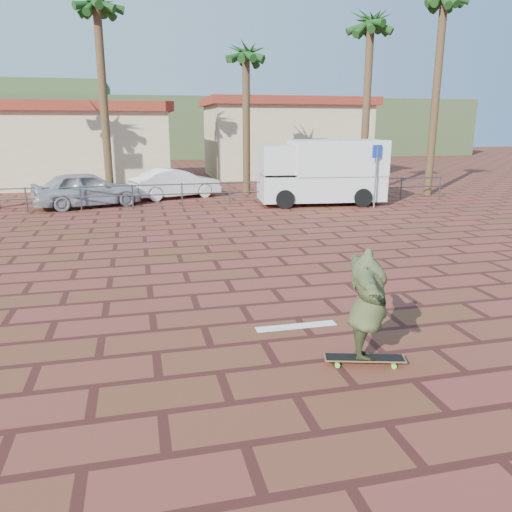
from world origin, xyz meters
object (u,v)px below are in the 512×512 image
Objects in this scene: longboard at (364,358)px; car_white at (176,183)px; skateboarder at (368,304)px; campervan at (322,171)px; car_silver at (87,189)px.

car_white reaches higher than longboard.
skateboarder reaches higher than longboard.
car_white is (-5.95, 3.30, -0.74)m from campervan.
car_silver is at bearing 177.00° from campervan.
skateboarder is 0.48× the size of car_white.
skateboarder is at bearing 0.00° from longboard.
car_silver is (-5.04, 15.75, -0.17)m from skateboarder.
campervan is (4.69, 14.25, 0.51)m from skateboarder.
car_silver reaches higher than car_white.
skateboarder is at bearing 165.00° from car_white.
car_white is at bearing 21.73° from skateboarder.
skateboarder is 0.45× the size of car_silver.
campervan is at bearing -116.32° from car_silver.
car_white is (3.78, 1.79, -0.06)m from car_silver.
skateboarder is 17.59m from car_white.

